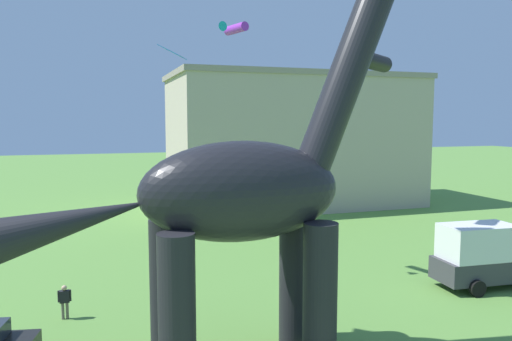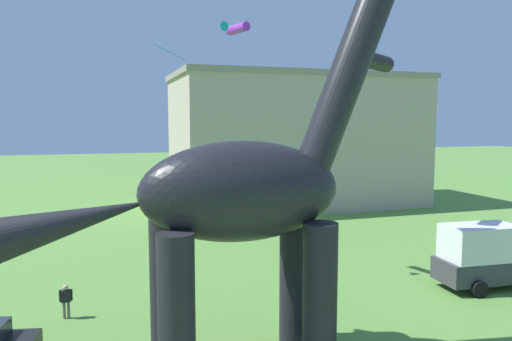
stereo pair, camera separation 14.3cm
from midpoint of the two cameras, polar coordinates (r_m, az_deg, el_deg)
dinosaur_sculpture at (r=16.35m, az=-2.19°, el=-2.42°), size 15.84×3.35×16.55m
parked_box_truck at (r=27.59m, az=25.16°, el=-8.76°), size 5.73×2.48×3.20m
person_photographer at (r=22.85m, az=-21.42°, el=-13.62°), size 0.54×0.24×1.46m
kite_apex at (r=10.64m, az=-10.02°, el=13.31°), size 0.69×0.81×0.24m
kite_mid_right at (r=26.52m, az=-2.85°, el=16.10°), size 1.65×1.75×0.50m
kite_near_high at (r=25.68m, az=12.61°, el=12.10°), size 2.89×3.01×0.85m
background_building_block at (r=49.23m, az=4.20°, el=3.53°), size 23.87×12.74×12.76m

